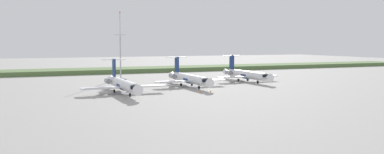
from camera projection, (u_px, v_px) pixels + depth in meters
The scene contains 8 objects.
ground_plane at pixel (169, 81), 148.76m from camera, with size 500.00×500.00×0.00m, color #9E9B96.
grass_berm at pixel (134, 70), 193.60m from camera, with size 320.00×20.00×1.94m, color #597542.
regional_jet_nearest at pixel (122, 84), 112.48m from camera, with size 22.81×31.00×9.00m.
regional_jet_second at pixel (189, 78), 130.09m from camera, with size 22.81×31.00×9.00m.
regional_jet_third at pixel (246, 74), 146.66m from camera, with size 22.81×31.00×9.00m.
antenna_mast at pixel (120, 51), 159.67m from camera, with size 4.40×0.50×25.68m.
safety_cone_front_marker at pixel (200, 92), 113.22m from camera, with size 0.44×0.44×0.55m, color orange.
safety_cone_mid_marker at pixel (211, 91), 114.76m from camera, with size 0.44×0.44×0.55m, color orange.
Camera 1 is at (-50.41, -109.52, 13.83)m, focal length 38.62 mm.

